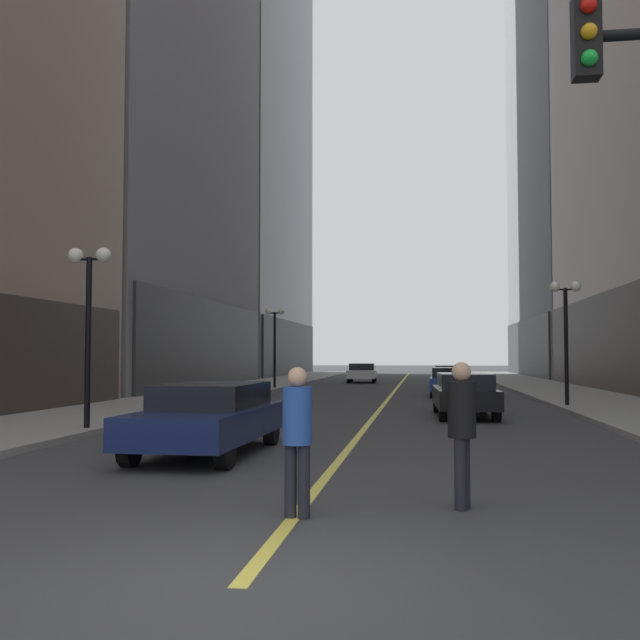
{
  "coord_description": "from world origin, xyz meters",
  "views": [
    {
      "loc": [
        1.47,
        -5.7,
        1.84
      ],
      "look_at": [
        -3.3,
        28.04,
        3.53
      ],
      "focal_mm": 40.76,
      "sensor_mm": 36.0,
      "label": 1
    }
  ],
  "objects": [
    {
      "name": "ground_plane",
      "position": [
        0.0,
        35.0,
        0.0
      ],
      "size": [
        200.0,
        200.0,
        0.0
      ],
      "primitive_type": "plane",
      "color": "#38383A"
    },
    {
      "name": "sidewalk_left",
      "position": [
        -8.25,
        35.0,
        0.07
      ],
      "size": [
        4.5,
        78.0,
        0.15
      ],
      "primitive_type": "cube",
      "color": "gray",
      "rests_on": "ground"
    },
    {
      "name": "sidewalk_right",
      "position": [
        8.25,
        35.0,
        0.07
      ],
      "size": [
        4.5,
        78.0,
        0.15
      ],
      "primitive_type": "cube",
      "color": "gray",
      "rests_on": "ground"
    },
    {
      "name": "lane_centre_stripe",
      "position": [
        0.0,
        35.0,
        0.0
      ],
      "size": [
        0.16,
        70.0,
        0.01
      ],
      "primitive_type": "cube",
      "color": "#E5D64C",
      "rests_on": "ground"
    },
    {
      "name": "building_left_far",
      "position": [
        -17.76,
        60.0,
        32.1
      ],
      "size": [
        14.71,
        26.0,
        64.35
      ],
      "color": "slate",
      "rests_on": "ground"
    },
    {
      "name": "building_right_far",
      "position": [
        16.49,
        60.0,
        24.26
      ],
      "size": [
        12.18,
        26.0,
        48.71
      ],
      "color": "gray",
      "rests_on": "ground"
    },
    {
      "name": "car_navy",
      "position": [
        -2.5,
        7.56,
        0.72
      ],
      "size": [
        1.97,
        4.8,
        1.32
      ],
      "color": "#141E4C",
      "rests_on": "ground"
    },
    {
      "name": "car_black",
      "position": [
        2.71,
        16.68,
        0.72
      ],
      "size": [
        1.87,
        4.67,
        1.32
      ],
      "color": "black",
      "rests_on": "ground"
    },
    {
      "name": "car_blue",
      "position": [
        2.68,
        27.67,
        0.72
      ],
      "size": [
        1.87,
        4.3,
        1.32
      ],
      "color": "navy",
      "rests_on": "ground"
    },
    {
      "name": "car_yellow",
      "position": [
        2.96,
        35.14,
        0.72
      ],
      "size": [
        1.88,
        4.5,
        1.32
      ],
      "color": "yellow",
      "rests_on": "ground"
    },
    {
      "name": "car_white",
      "position": [
        -2.69,
        44.69,
        0.72
      ],
      "size": [
        2.1,
        4.83,
        1.32
      ],
      "color": "silver",
      "rests_on": "ground"
    },
    {
      "name": "pedestrian_in_black_coat",
      "position": [
        1.93,
        3.28,
        1.03
      ],
      "size": [
        0.44,
        0.44,
        1.77
      ],
      "color": "black",
      "rests_on": "ground"
    },
    {
      "name": "pedestrian_in_blue_hoodie",
      "position": [
        0.04,
        2.53,
        1.0
      ],
      "size": [
        0.39,
        0.39,
        1.72
      ],
      "color": "black",
      "rests_on": "ground"
    },
    {
      "name": "street_lamp_left_near",
      "position": [
        -6.4,
        10.59,
        3.26
      ],
      "size": [
        1.06,
        0.36,
        4.43
      ],
      "color": "black",
      "rests_on": "ground"
    },
    {
      "name": "street_lamp_left_far",
      "position": [
        -6.4,
        32.56,
        3.26
      ],
      "size": [
        1.06,
        0.36,
        4.43
      ],
      "color": "black",
      "rests_on": "ground"
    },
    {
      "name": "street_lamp_right_mid",
      "position": [
        6.4,
        20.37,
        3.26
      ],
      "size": [
        1.06,
        0.36,
        4.43
      ],
      "color": "black",
      "rests_on": "ground"
    }
  ]
}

